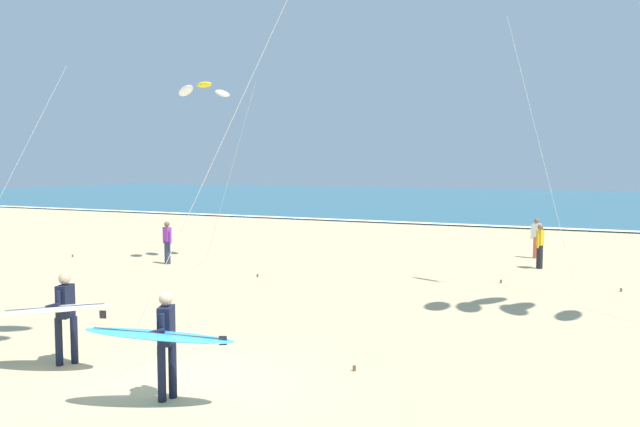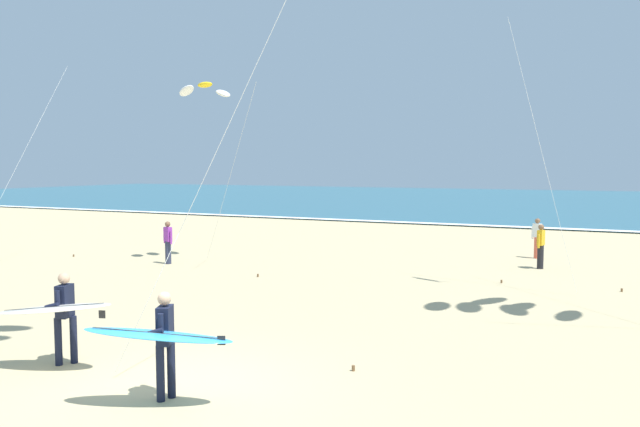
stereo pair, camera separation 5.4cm
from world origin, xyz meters
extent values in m
plane|color=tan|center=(0.00, 0.00, 0.00)|extent=(160.00, 160.00, 0.00)
cube|color=#2D6075|center=(0.00, 59.07, 0.04)|extent=(160.00, 60.00, 0.08)
cube|color=white|center=(0.00, 29.37, 0.09)|extent=(160.00, 0.95, 0.01)
cylinder|color=black|center=(0.07, -0.50, 0.44)|extent=(0.13, 0.13, 0.88)
cylinder|color=black|center=(0.12, -0.31, 0.44)|extent=(0.13, 0.13, 0.88)
cube|color=black|center=(0.10, -0.40, 1.18)|extent=(0.32, 0.39, 0.60)
cube|color=blue|center=(0.00, -0.45, 1.22)|extent=(0.09, 0.19, 0.32)
sphere|color=tan|center=(0.10, -0.40, 1.60)|extent=(0.21, 0.21, 0.21)
cylinder|color=black|center=(0.19, -0.61, 1.29)|extent=(0.09, 0.09, 0.26)
cylinder|color=black|center=(0.17, -0.72, 1.16)|extent=(0.26, 0.18, 0.14)
cylinder|color=black|center=(0.01, -0.19, 1.14)|extent=(0.09, 0.09, 0.56)
ellipsoid|color=#3399D8|center=(0.24, -0.73, 1.12)|extent=(2.25, 1.37, 0.26)
cube|color=#333333|center=(0.24, -0.73, 1.16)|extent=(1.81, 0.82, 0.17)
cube|color=#262628|center=(1.11, -0.35, 1.05)|extent=(0.11, 0.06, 0.14)
cylinder|color=black|center=(-2.75, 0.07, 0.44)|extent=(0.13, 0.13, 0.88)
cylinder|color=black|center=(-2.60, 0.28, 0.44)|extent=(0.13, 0.13, 0.88)
cube|color=black|center=(-2.67, 0.17, 1.18)|extent=(0.29, 0.38, 0.60)
cube|color=yellow|center=(-2.78, 0.14, 1.22)|extent=(0.07, 0.19, 0.32)
sphere|color=tan|center=(-2.67, 0.17, 1.60)|extent=(0.21, 0.21, 0.21)
cylinder|color=black|center=(-2.61, -0.05, 1.29)|extent=(0.09, 0.09, 0.26)
cylinder|color=black|center=(-2.64, -0.15, 1.16)|extent=(0.26, 0.15, 0.14)
cylinder|color=black|center=(-2.74, 0.39, 1.14)|extent=(0.09, 0.09, 0.56)
ellipsoid|color=white|center=(-2.57, -0.17, 1.12)|extent=(2.23, 1.20, 0.29)
cube|color=#333333|center=(-2.57, -0.17, 1.16)|extent=(1.82, 0.59, 0.20)
cube|color=#262628|center=(-1.70, 0.10, 1.05)|extent=(0.12, 0.05, 0.14)
ellipsoid|color=white|center=(-7.26, 12.16, 6.45)|extent=(1.04, 0.88, 0.47)
ellipsoid|color=yellow|center=(-7.65, 11.54, 6.72)|extent=(1.02, 0.88, 0.20)
ellipsoid|color=white|center=(-8.04, 10.91, 6.45)|extent=(1.04, 0.88, 0.47)
cylinder|color=silver|center=(-5.84, 10.41, 3.22)|extent=(3.63, 2.27, 6.26)
cylinder|color=brown|center=(-4.03, 9.28, 0.05)|extent=(0.06, 0.06, 0.10)
cylinder|color=brown|center=(6.77, 11.71, 0.05)|extent=(0.06, 0.06, 0.10)
cylinder|color=silver|center=(0.47, 1.02, 4.51)|extent=(3.59, 2.10, 8.83)
cylinder|color=brown|center=(2.26, 2.06, 0.05)|extent=(0.06, 0.06, 0.10)
cylinder|color=silver|center=(4.51, 11.06, 4.12)|extent=(2.22, 1.09, 8.05)
cylinder|color=brown|center=(3.40, 11.60, 0.05)|extent=(0.06, 0.06, 0.10)
cylinder|color=silver|center=(-12.93, 7.54, 3.83)|extent=(0.27, 4.88, 7.47)
cylinder|color=brown|center=(-13.05, 9.98, 0.05)|extent=(0.06, 0.06, 0.10)
cylinder|color=#D8593F|center=(3.88, 17.47, 0.42)|extent=(0.22, 0.22, 0.84)
cube|color=white|center=(3.88, 17.47, 1.11)|extent=(0.37, 0.31, 0.54)
sphere|color=brown|center=(3.88, 17.47, 1.49)|extent=(0.20, 0.20, 0.20)
cylinder|color=white|center=(3.69, 17.57, 1.01)|extent=(0.08, 0.08, 0.50)
cylinder|color=white|center=(4.06, 17.37, 1.01)|extent=(0.08, 0.08, 0.50)
cylinder|color=black|center=(4.24, 14.93, 0.42)|extent=(0.22, 0.22, 0.84)
cube|color=gold|center=(4.24, 14.93, 1.11)|extent=(0.26, 0.36, 0.54)
sphere|color=brown|center=(4.24, 14.93, 1.49)|extent=(0.20, 0.20, 0.20)
cylinder|color=gold|center=(4.29, 15.13, 1.01)|extent=(0.08, 0.08, 0.50)
cylinder|color=gold|center=(4.18, 14.73, 1.01)|extent=(0.08, 0.08, 0.50)
cylinder|color=#2D334C|center=(-8.47, 10.20, 0.42)|extent=(0.22, 0.22, 0.84)
cube|color=purple|center=(-8.47, 10.20, 1.11)|extent=(0.36, 0.27, 0.54)
sphere|color=brown|center=(-8.47, 10.20, 1.49)|extent=(0.20, 0.20, 0.20)
cylinder|color=purple|center=(-8.67, 10.27, 1.01)|extent=(0.08, 0.08, 0.50)
cylinder|color=purple|center=(-8.27, 10.14, 1.01)|extent=(0.08, 0.08, 0.50)
camera|label=1|loc=(6.15, -7.79, 3.64)|focal=34.12mm
camera|label=2|loc=(6.20, -7.77, 3.64)|focal=34.12mm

